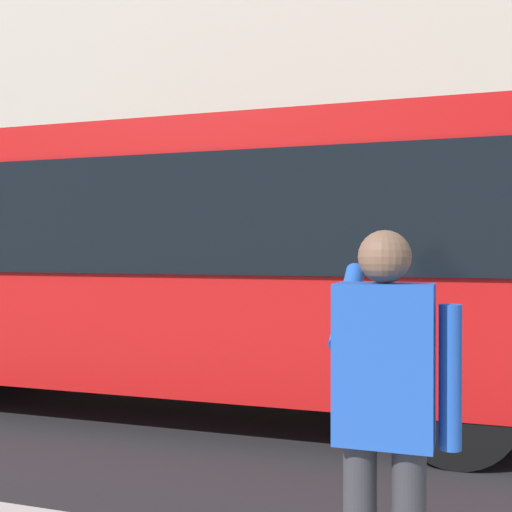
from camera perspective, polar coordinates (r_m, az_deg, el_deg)
ground_plane at (r=7.09m, az=15.46°, el=-13.93°), size 60.00×60.00×0.00m
building_facade_far at (r=14.30m, az=16.94°, el=17.65°), size 28.00×1.55×12.00m
red_bus at (r=7.23m, az=-7.11°, el=-0.16°), size 9.05×2.54×3.08m
pedestrian_photographer at (r=2.75m, az=11.49°, el=-12.62°), size 0.53×0.52×1.70m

